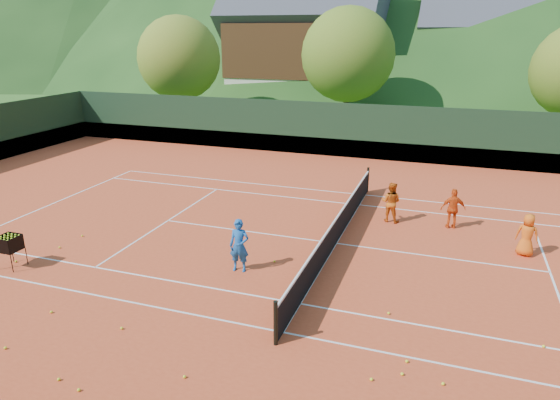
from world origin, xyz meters
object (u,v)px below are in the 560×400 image
(student_a, at_px, (391,202))
(chalet_mid, at_px, (494,52))
(chalet_left, at_px, (305,44))
(tennis_net, at_px, (337,229))
(ball_hopper, at_px, (9,244))
(coach, at_px, (239,246))
(student_b, at_px, (453,209))
(student_c, at_px, (527,235))

(student_a, bearing_deg, chalet_mid, -89.05)
(chalet_left, bearing_deg, tennis_net, -71.57)
(student_a, distance_m, ball_hopper, 12.64)
(chalet_left, height_order, chalet_mid, chalet_left)
(tennis_net, xyz_separation_m, ball_hopper, (-8.73, -4.89, 0.25))
(student_a, xyz_separation_m, chalet_left, (-11.41, 27.33, 4.88))
(chalet_left, bearing_deg, student_a, -67.35)
(coach, distance_m, student_a, 6.63)
(coach, height_order, student_b, coach)
(tennis_net, height_order, ball_hopper, tennis_net)
(student_b, bearing_deg, tennis_net, 24.03)
(chalet_left, xyz_separation_m, chalet_mid, (16.00, 4.00, -0.66))
(coach, bearing_deg, student_c, 18.70)
(student_c, distance_m, chalet_left, 33.35)
(student_a, height_order, ball_hopper, student_a)
(student_c, height_order, tennis_net, student_c)
(tennis_net, height_order, chalet_mid, chalet_mid)
(tennis_net, relative_size, chalet_mid, 0.95)
(student_a, height_order, chalet_left, chalet_left)
(coach, xyz_separation_m, student_a, (3.64, 5.54, -0.05))
(ball_hopper, height_order, chalet_mid, chalet_mid)
(coach, xyz_separation_m, student_b, (5.81, 5.58, -0.06))
(student_b, relative_size, student_c, 1.07)
(student_b, height_order, tennis_net, student_b)
(tennis_net, xyz_separation_m, chalet_mid, (6.00, 34.00, 4.47))
(student_b, relative_size, chalet_left, 0.11)
(coach, relative_size, tennis_net, 0.13)
(student_a, distance_m, tennis_net, 3.03)
(tennis_net, relative_size, chalet_left, 0.87)
(student_c, distance_m, chalet_mid, 33.23)
(student_b, bearing_deg, ball_hopper, 18.57)
(coach, distance_m, student_c, 8.94)
(student_b, xyz_separation_m, student_c, (2.22, -1.66, -0.05))
(student_a, distance_m, student_c, 4.68)
(student_a, height_order, tennis_net, student_a)
(chalet_left, bearing_deg, student_c, -61.37)
(coach, relative_size, student_b, 1.09)
(tennis_net, bearing_deg, coach, -127.90)
(coach, relative_size, student_c, 1.16)
(ball_hopper, xyz_separation_m, chalet_mid, (14.73, 38.88, 4.22))
(student_c, height_order, chalet_mid, chalet_mid)
(student_a, xyz_separation_m, student_b, (2.17, 0.04, -0.02))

